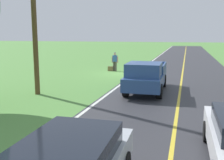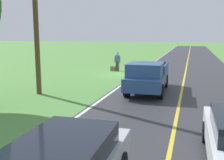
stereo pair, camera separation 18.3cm
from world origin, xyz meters
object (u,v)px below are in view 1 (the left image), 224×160
Objects in this scene: suitcase_carried at (110,69)px; utility_pole_roadside at (34,16)px; pickup_truck_passing at (146,76)px; hitchhiker_walking at (115,60)px.

utility_pole_roadside is (1.29, 10.52, 4.11)m from suitcase_carried.
pickup_truck_passing reaches higher than suitcase_carried.
suitcase_carried is at bearing -97.00° from utility_pole_roadside.
pickup_truck_passing reaches higher than hitchhiker_walking.
pickup_truck_passing is at bearing -159.57° from utility_pole_roadside.
utility_pole_roadside is (5.87, 2.19, 3.36)m from pickup_truck_passing.
hitchhiker_walking reaches higher than suitcase_carried.
pickup_truck_passing is 7.10m from utility_pole_roadside.
hitchhiker_walking is 9.41m from pickup_truck_passing.
utility_pole_roadside is at bearing -10.01° from suitcase_carried.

